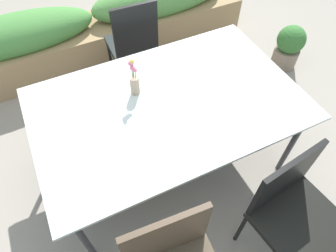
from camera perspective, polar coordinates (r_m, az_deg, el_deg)
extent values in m
plane|color=gray|center=(2.61, -1.87, -6.67)|extent=(12.00, 12.00, 0.00)
cube|color=silver|center=(2.03, 0.00, 4.28)|extent=(1.80, 1.15, 0.02)
cube|color=#333338|center=(2.05, 0.00, 3.86)|extent=(1.77, 1.13, 0.02)
cylinder|color=#333338|center=(2.03, -15.77, -19.86)|extent=(0.04, 0.04, 0.71)
cylinder|color=#333338|center=(2.45, 22.40, -3.23)|extent=(0.04, 0.04, 0.71)
cylinder|color=#333338|center=(2.54, -21.53, -0.17)|extent=(0.04, 0.04, 0.71)
cylinder|color=#333338|center=(2.89, 10.51, 10.83)|extent=(0.04, 0.04, 0.71)
cube|color=black|center=(2.93, -7.00, 15.07)|extent=(0.42, 0.42, 0.04)
cube|color=black|center=(2.63, -6.14, 17.26)|extent=(0.39, 0.04, 0.49)
cylinder|color=black|center=(3.19, -10.87, 12.42)|extent=(0.03, 0.03, 0.47)
cylinder|color=black|center=(3.26, -4.54, 14.26)|extent=(0.03, 0.03, 0.47)
cylinder|color=black|center=(2.91, -8.76, 8.27)|extent=(0.03, 0.03, 0.47)
cylinder|color=black|center=(2.99, -1.98, 10.33)|extent=(0.03, 0.03, 0.47)
cube|color=#4C3D2D|center=(1.61, -0.36, -20.33)|extent=(0.46, 0.06, 0.42)
cylinder|color=#4C3D2D|center=(2.08, 5.90, -22.05)|extent=(0.03, 0.03, 0.47)
cube|color=black|center=(2.04, 24.31, -16.90)|extent=(0.56, 0.56, 0.04)
cube|color=black|center=(1.88, 21.39, -9.32)|extent=(0.47, 0.09, 0.42)
cylinder|color=black|center=(2.38, 21.98, -11.81)|extent=(0.03, 0.03, 0.45)
cylinder|color=black|center=(2.18, 13.67, -18.33)|extent=(0.03, 0.03, 0.45)
cylinder|color=tan|center=(2.05, -6.32, 7.70)|extent=(0.06, 0.06, 0.14)
cylinder|color=#47843D|center=(1.99, -6.84, 10.09)|extent=(0.01, 0.01, 0.15)
sphere|color=pink|center=(1.94, -7.06, 11.75)|extent=(0.04, 0.04, 0.04)
cylinder|color=#47843D|center=(1.99, -6.59, 9.54)|extent=(0.01, 0.01, 0.12)
sphere|color=pink|center=(1.95, -6.75, 10.88)|extent=(0.03, 0.03, 0.03)
cylinder|color=#47843D|center=(1.98, -6.61, 10.20)|extent=(0.01, 0.01, 0.17)
sphere|color=#EFCC4C|center=(1.92, -6.85, 12.13)|extent=(0.03, 0.03, 0.03)
cylinder|color=#47843D|center=(1.99, -6.15, 9.35)|extent=(0.01, 0.01, 0.11)
sphere|color=pink|center=(1.96, -6.29, 10.51)|extent=(0.03, 0.03, 0.03)
cube|color=#9E7F56|center=(3.52, -13.29, 15.52)|extent=(3.36, 0.55, 0.40)
ellipsoid|color=#47843D|center=(3.32, -27.05, 15.13)|extent=(1.51, 0.50, 0.36)
cylinder|color=gray|center=(3.59, 21.29, 12.13)|extent=(0.26, 0.26, 0.21)
sphere|color=#387233|center=(3.47, 22.40, 14.94)|extent=(0.29, 0.29, 0.29)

